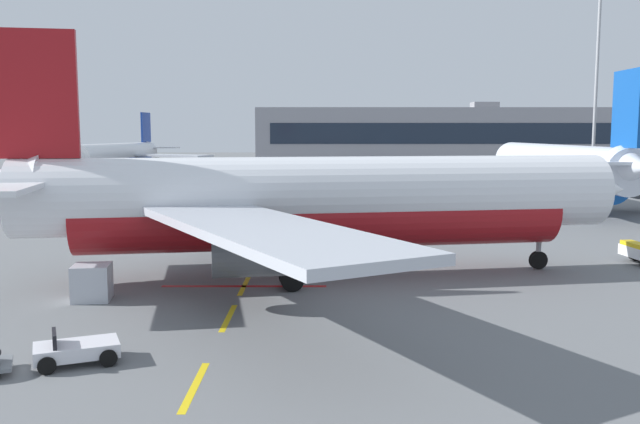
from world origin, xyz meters
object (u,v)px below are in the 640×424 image
object	(u,v)px
airliner_foreground	(313,201)
fuel_service_truck	(217,204)
apron_light_mast_far	(599,41)
airliner_mid_left	(560,168)
uld_cargo_container	(93,282)
airliner_far_right	(120,155)

from	to	relation	value
airliner_foreground	fuel_service_truck	world-z (taller)	airliner_foreground
airliner_foreground	apron_light_mast_far	size ratio (longest dim) A/B	1.20
airliner_mid_left	fuel_service_truck	size ratio (longest dim) A/B	5.10
uld_cargo_container	apron_light_mast_far	xyz separation A→B (m)	(41.50, 48.31, 16.87)
airliner_foreground	apron_light_mast_far	bearing A→B (deg)	53.86
fuel_service_truck	uld_cargo_container	xyz separation A→B (m)	(-1.67, -25.05, -0.85)
airliner_foreground	fuel_service_truck	xyz separation A→B (m)	(-8.06, 20.24, -2.30)
uld_cargo_container	airliner_foreground	bearing A→B (deg)	26.30
airliner_far_right	uld_cargo_container	world-z (taller)	airliner_far_right
airliner_far_right	fuel_service_truck	bearing A→B (deg)	-66.84
airliner_foreground	airliner_far_right	world-z (taller)	airliner_foreground
apron_light_mast_far	airliner_mid_left	bearing A→B (deg)	-124.69
fuel_service_truck	uld_cargo_container	world-z (taller)	fuel_service_truck
airliner_mid_left	airliner_far_right	world-z (taller)	airliner_mid_left
airliner_foreground	uld_cargo_container	world-z (taller)	airliner_foreground
airliner_mid_left	uld_cargo_container	xyz separation A→B (m)	(-33.72, -37.07, -3.17)
airliner_mid_left	fuel_service_truck	bearing A→B (deg)	-159.45
airliner_mid_left	apron_light_mast_far	world-z (taller)	apron_light_mast_far
airliner_foreground	airliner_far_right	bearing A→B (deg)	112.79
uld_cargo_container	airliner_mid_left	bearing A→B (deg)	47.70
uld_cargo_container	apron_light_mast_far	bearing A→B (deg)	49.33
airliner_foreground	fuel_service_truck	bearing A→B (deg)	111.71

